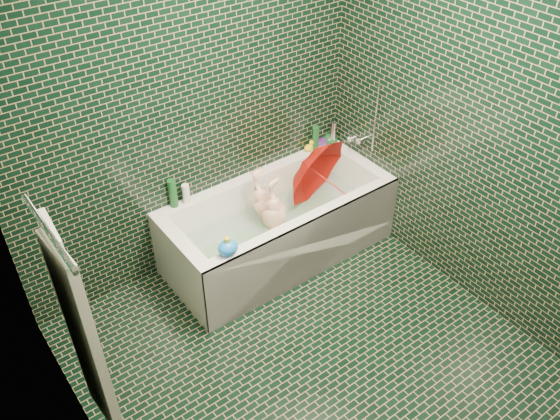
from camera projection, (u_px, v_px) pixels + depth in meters
floor at (317, 369)px, 3.75m from camera, size 2.80×2.80×0.00m
wall_back at (188, 107)px, 3.85m from camera, size 2.80×0.00×2.80m
wall_left at (78, 336)px, 2.36m from camera, size 0.00×2.80×2.80m
wall_right at (491, 135)px, 3.58m from camera, size 0.00×2.80×2.80m
bathtub at (279, 233)px, 4.46m from camera, size 1.70×0.75×0.55m
bath_mat at (278, 237)px, 4.51m from camera, size 1.35×0.47×0.01m
water at (278, 223)px, 4.42m from camera, size 1.48×0.53×0.00m
towel_rail at (48, 232)px, 2.33m from camera, size 0.02×0.58×0.02m
towel at (81, 329)px, 2.68m from camera, size 0.08×0.44×1.12m
faucet at (365, 135)px, 4.50m from camera, size 0.18×0.19×0.55m
child at (275, 222)px, 4.40m from camera, size 0.96×0.36×0.39m
umbrella at (327, 181)px, 4.39m from camera, size 0.81×0.78×0.81m
soap_bottle_a at (333, 142)px, 4.84m from camera, size 0.11×0.11×0.22m
soap_bottle_b at (322, 146)px, 4.79m from camera, size 0.11×0.11×0.20m
soap_bottle_c at (333, 144)px, 4.81m from camera, size 0.15×0.15×0.17m
bottle_right_tall at (315, 138)px, 4.70m from camera, size 0.07×0.07×0.20m
bottle_right_pump at (333, 132)px, 4.78m from camera, size 0.05×0.05×0.19m
bottle_left_tall at (173, 193)px, 4.11m from camera, size 0.06×0.06×0.22m
bottle_left_short at (186, 194)px, 4.15m from camera, size 0.06×0.06×0.15m
rubber_duck at (309, 147)px, 4.71m from camera, size 0.10×0.08×0.08m
bath_toy at (228, 247)px, 3.74m from camera, size 0.16×0.14×0.13m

